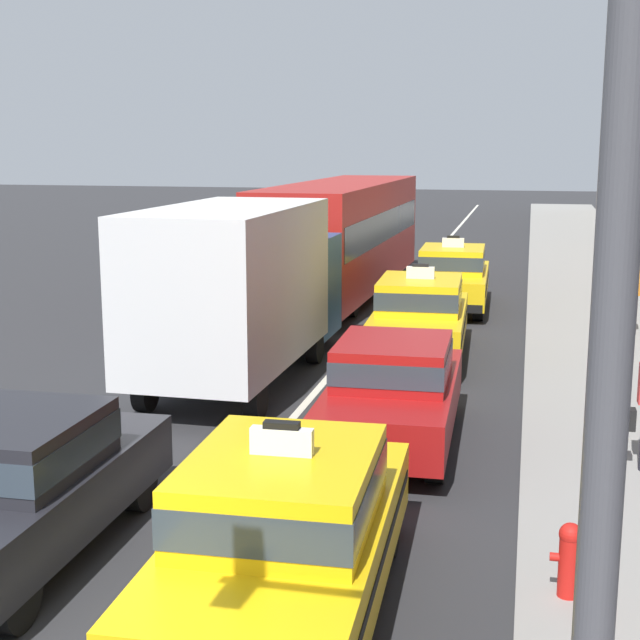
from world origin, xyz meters
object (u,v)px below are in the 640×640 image
Objects in this scene: sedan_left_nearest at (18,481)px; bus_left_third at (343,232)px; sedan_right_second at (393,389)px; fire_hydrant at (569,557)px; taxi_right_nearest at (285,532)px; taxi_right_third at (420,316)px; traffic_light_pole at (314,309)px; taxi_right_fourth at (452,276)px; box_truck_left_second at (244,285)px; pedestrian_by_storefront at (632,298)px.

bus_left_third is at bearing 90.21° from sedan_left_nearest.
sedan_right_second is 5.00m from fire_hydrant.
sedan_right_second is (3.33, 4.54, 0.00)m from sedan_left_nearest.
taxi_right_nearest and taxi_right_third have the same top height.
traffic_light_pole is at bearing -49.62° from sedan_left_nearest.
sedan_right_second is (3.39, -13.00, -0.97)m from bus_left_third.
taxi_right_third is (3.12, -7.44, -0.94)m from bus_left_third.
bus_left_third reaches higher than taxi_right_nearest.
bus_left_third reaches higher than sedan_right_second.
taxi_right_fourth reaches higher than sedan_left_nearest.
box_truck_left_second is 13.79m from traffic_light_pole.
fire_hydrant is at bearing -53.61° from box_truck_left_second.
taxi_right_fourth is at bearing 68.92° from box_truck_left_second.
taxi_right_third is at bearing 104.62° from fire_hydrant.
box_truck_left_second is at bearing 126.39° from fire_hydrant.
box_truck_left_second is 3.94m from taxi_right_third.
bus_left_third is 3.83m from taxi_right_fourth.
sedan_left_nearest is 1.00× the size of sedan_right_second.
fire_hydrant is at bearing 1.20° from sedan_left_nearest.
sedan_left_nearest is at bearing -178.80° from fire_hydrant.
fire_hydrant is at bearing -62.26° from sedan_right_second.
sedan_right_second is (3.24, -3.13, -0.93)m from box_truck_left_second.
taxi_right_nearest is 6.32× the size of fire_hydrant.
fire_hydrant is (5.57, -7.55, -1.23)m from box_truck_left_second.
fire_hydrant is (2.60, -9.98, -0.33)m from taxi_right_third.
bus_left_third is at bearing 108.17° from fire_hydrant.
box_truck_left_second is at bearing -140.67° from taxi_right_third.
taxi_right_third reaches higher than pedestrian_by_storefront.
sedan_right_second is 2.66× the size of pedestrian_by_storefront.
sedan_left_nearest is 0.94× the size of taxi_right_nearest.
box_truck_left_second is 4.60m from sedan_right_second.
bus_left_third is 13.47m from sedan_right_second.
pedestrian_by_storefront is 12.80m from fire_hydrant.
taxi_right_third is (-0.05, 10.77, 0.00)m from taxi_right_nearest.
taxi_right_fourth is (3.29, -1.73, -0.94)m from bus_left_third.
sedan_right_second is at bearing 117.74° from fire_hydrant.
taxi_right_nearest is 1.00× the size of taxi_right_fourth.
sedan_right_second is at bearing -75.37° from bus_left_third.
sedan_right_second is at bearing -116.44° from pedestrian_by_storefront.
fire_hydrant is at bearing -81.21° from taxi_right_fourth.
taxi_right_third is 6.34× the size of fire_hydrant.
box_truck_left_second is 1.61× the size of sedan_right_second.
pedestrian_by_storefront is (4.10, 8.25, 0.12)m from sedan_right_second.
pedestrian_by_storefront is at bearing 31.52° from taxi_right_third.
taxi_right_nearest reaches higher than sedan_left_nearest.
bus_left_third reaches higher than taxi_right_third.
sedan_right_second is at bearing 96.59° from traffic_light_pole.
taxi_right_nearest is at bearing -89.71° from taxi_right_third.
fire_hydrant is (5.66, 0.12, -0.30)m from sedan_left_nearest.
taxi_right_nearest is 0.83× the size of traffic_light_pole.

